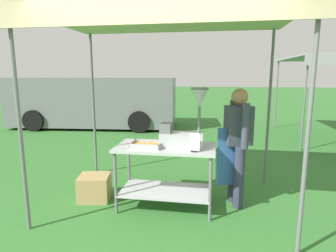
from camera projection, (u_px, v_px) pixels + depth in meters
ground_plane at (194, 134)px, 8.56m from camera, size 70.00×70.00×0.00m
stall_canopy at (167, 23)px, 3.52m from camera, size 3.17×2.14×2.52m
donut_cart at (166, 163)px, 3.75m from camera, size 1.30×0.68×0.86m
donut_tray at (146, 145)px, 3.64m from camera, size 0.39×0.30×0.07m
donut_fryer at (185, 128)px, 3.64m from camera, size 0.61×0.28×0.77m
menu_sign at (194, 144)px, 3.41m from camera, size 0.13×0.05×0.23m
vendor at (237, 141)px, 3.78m from camera, size 0.47×0.53×1.61m
supply_crate at (95, 187)px, 4.05m from camera, size 0.49×0.47×0.36m
van_grey at (95, 101)px, 9.70m from camera, size 5.65×2.46×1.69m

